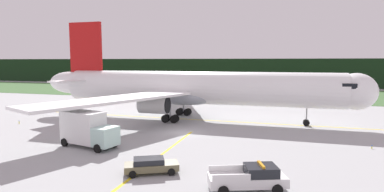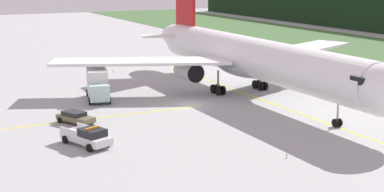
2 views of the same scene
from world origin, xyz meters
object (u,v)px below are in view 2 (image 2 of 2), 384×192
object	(u,v)px
ops_pickup_truck	(87,136)
catering_truck	(98,84)
staff_car	(75,117)
airliner	(250,58)

from	to	relation	value
ops_pickup_truck	catering_truck	bearing A→B (deg)	159.94
catering_truck	staff_car	bearing A→B (deg)	-29.43
ops_pickup_truck	staff_car	world-z (taller)	ops_pickup_truck
catering_truck	staff_car	distance (m)	11.45
ops_pickup_truck	catering_truck	size ratio (longest dim) A/B	0.85
airliner	catering_truck	size ratio (longest dim) A/B	7.55
ops_pickup_truck	catering_truck	world-z (taller)	catering_truck
airliner	catering_truck	world-z (taller)	airliner
ops_pickup_truck	staff_car	bearing A→B (deg)	172.77
catering_truck	airliner	bearing A→B (deg)	71.22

